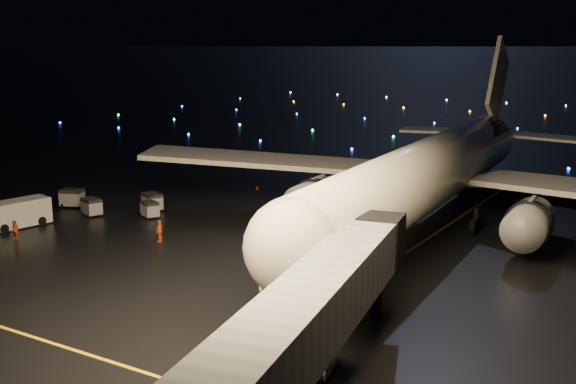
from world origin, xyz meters
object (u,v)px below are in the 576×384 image
(pushback_tug, at_px, (295,352))
(baggage_cart_2, at_px, (150,210))
(baggage_cart_1, at_px, (92,207))
(crew_b, at_px, (15,230))
(airliner, at_px, (438,133))
(baggage_cart_3, at_px, (72,198))
(belt_loader, at_px, (292,272))
(baggage_cart_0, at_px, (152,202))
(service_truck, at_px, (19,213))
(crew_c, at_px, (160,231))

(pushback_tug, distance_m, baggage_cart_2, 34.95)
(baggage_cart_1, bearing_deg, crew_b, -66.26)
(airliner, distance_m, baggage_cart_3, 37.01)
(pushback_tug, relative_size, belt_loader, 0.62)
(baggage_cart_0, distance_m, baggage_cart_3, 8.60)
(airliner, height_order, baggage_cart_3, airliner)
(service_truck, height_order, baggage_cart_0, service_truck)
(baggage_cart_2, bearing_deg, baggage_cart_0, 151.44)
(crew_c, height_order, baggage_cart_0, crew_c)
(pushback_tug, height_order, service_truck, service_truck)
(crew_b, bearing_deg, baggage_cart_3, 109.57)
(baggage_cart_1, xyz_separation_m, baggage_cart_3, (-4.31, 1.46, 0.08))
(belt_loader, distance_m, baggage_cart_0, 27.34)
(pushback_tug, height_order, baggage_cart_0, pushback_tug)
(crew_c, distance_m, baggage_cart_3, 16.83)
(crew_c, relative_size, baggage_cart_1, 0.96)
(belt_loader, distance_m, crew_c, 16.77)
(baggage_cart_1, bearing_deg, pushback_tug, -8.92)
(crew_b, xyz_separation_m, baggage_cart_3, (-5.08, 10.97, 0.08))
(airliner, height_order, belt_loader, airliner)
(belt_loader, relative_size, crew_b, 3.82)
(airliner, distance_m, baggage_cart_1, 33.76)
(belt_loader, distance_m, baggage_cart_2, 24.93)
(crew_b, bearing_deg, crew_c, 23.35)
(belt_loader, height_order, baggage_cart_0, belt_loader)
(service_truck, xyz_separation_m, baggage_cart_2, (7.83, 8.84, -0.50))
(service_truck, height_order, crew_b, service_truck)
(service_truck, height_order, crew_c, service_truck)
(baggage_cart_3, bearing_deg, pushback_tug, -49.71)
(airliner, bearing_deg, baggage_cart_0, -161.93)
(pushback_tug, bearing_deg, airliner, 86.52)
(service_truck, xyz_separation_m, crew_c, (14.27, 2.96, -0.32))
(baggage_cart_3, bearing_deg, airliner, -1.29)
(service_truck, bearing_deg, belt_loader, 7.21)
(belt_loader, distance_m, baggage_cart_3, 33.60)
(service_truck, xyz_separation_m, crew_b, (3.27, -3.05, -0.42))
(service_truck, distance_m, crew_c, 14.58)
(baggage_cart_1, distance_m, baggage_cart_3, 4.55)
(airliner, distance_m, crew_c, 26.44)
(belt_loader, height_order, service_truck, belt_loader)
(crew_c, xyz_separation_m, baggage_cart_3, (-16.08, 4.97, -0.03))
(crew_b, bearing_deg, baggage_cart_1, 89.37)
(baggage_cart_1, bearing_deg, baggage_cart_3, -179.64)
(airliner, bearing_deg, pushback_tug, -85.89)
(baggage_cart_2, bearing_deg, airliner, 51.69)
(airliner, height_order, crew_b, airliner)
(airliner, bearing_deg, belt_loader, -97.46)
(belt_loader, distance_m, crew_b, 27.07)
(pushback_tug, bearing_deg, service_truck, 151.38)
(pushback_tug, bearing_deg, baggage_cart_1, 140.95)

